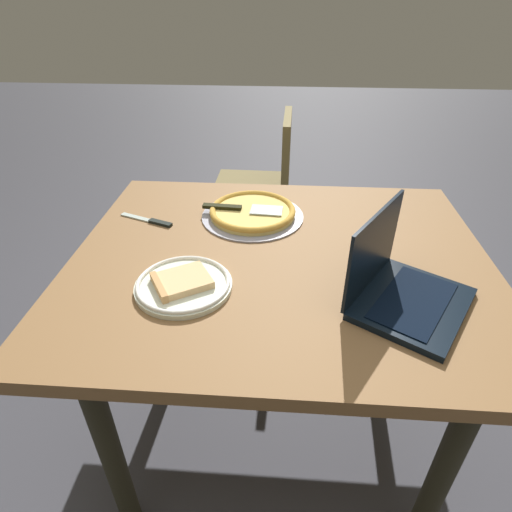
{
  "coord_description": "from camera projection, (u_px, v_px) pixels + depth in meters",
  "views": [
    {
      "loc": [
        -0.0,
        -1.03,
        1.42
      ],
      "look_at": [
        -0.07,
        -0.06,
        0.77
      ],
      "focal_mm": 29.27,
      "sensor_mm": 36.0,
      "label": 1
    }
  ],
  "objects": [
    {
      "name": "dining_table",
      "position": [
        280.0,
        277.0,
        1.28
      ],
      "size": [
        1.23,
        1.02,
        0.73
      ],
      "color": "brown",
      "rests_on": "ground_plane"
    },
    {
      "name": "laptop",
      "position": [
        400.0,
        286.0,
        1.04
      ],
      "size": [
        0.36,
        0.38,
        0.23
      ],
      "color": "black",
      "rests_on": "dining_table"
    },
    {
      "name": "pizza_tray",
      "position": [
        253.0,
        212.0,
        1.43
      ],
      "size": [
        0.35,
        0.35,
        0.04
      ],
      "color": "#9697A7",
      "rests_on": "dining_table"
    },
    {
      "name": "chair_near",
      "position": [
        264.0,
        181.0,
        2.25
      ],
      "size": [
        0.41,
        0.41,
        0.86
      ],
      "color": "brown",
      "rests_on": "ground_plane"
    },
    {
      "name": "pizza_plate",
      "position": [
        183.0,
        284.0,
        1.1
      ],
      "size": [
        0.26,
        0.26,
        0.04
      ],
      "color": "silver",
      "rests_on": "dining_table"
    },
    {
      "name": "ground_plane",
      "position": [
        275.0,
        410.0,
        1.64
      ],
      "size": [
        12.0,
        12.0,
        0.0
      ],
      "primitive_type": "plane",
      "color": "#3B3B43"
    },
    {
      "name": "table_knife",
      "position": [
        151.0,
        221.0,
        1.4
      ],
      "size": [
        0.2,
        0.09,
        0.01
      ],
      "color": "#B6C7BF",
      "rests_on": "dining_table"
    }
  ]
}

